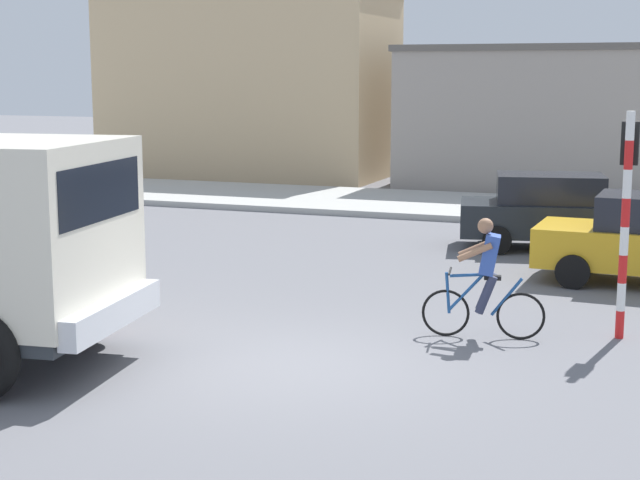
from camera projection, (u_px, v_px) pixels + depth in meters
The scene contains 7 objects.
ground_plane at pixel (293, 365), 12.56m from camera, with size 120.00×120.00×0.00m, color slate.
sidewalk_far at pixel (503, 208), 26.56m from camera, with size 80.00×5.00×0.16m, color #ADADA8.
cyclist at pixel (485, 278), 13.71m from camera, with size 1.71×0.55×1.72m.
traffic_light_pole at pixel (627, 193), 13.57m from camera, with size 0.24×0.43×3.20m.
car_white_mid at pixel (554, 211), 20.69m from camera, with size 4.26×2.47×1.60m.
building_corner_left at pixel (250, 85), 35.35m from camera, with size 10.22×5.24×6.56m.
building_mid_block at pixel (560, 118), 31.43m from camera, with size 9.75×6.23×4.56m.
Camera 1 is at (4.57, -11.21, 3.72)m, focal length 54.81 mm.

